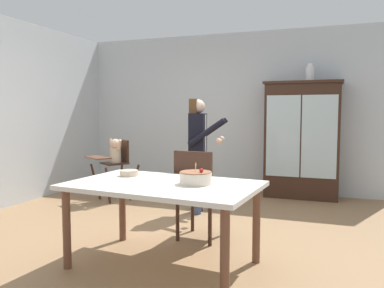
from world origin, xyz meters
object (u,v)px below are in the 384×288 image
at_px(china_cabinet, 302,140).
at_px(dining_table, 163,193).
at_px(ceramic_vase, 310,73).
at_px(birthday_cake, 196,178).
at_px(serving_bowl, 129,173).
at_px(dining_chair_far_side, 197,189).
at_px(adult_person, 198,141).
at_px(high_chair_with_toddler, 115,158).

relative_size(china_cabinet, dining_table, 1.07).
height_order(ceramic_vase, birthday_cake, ceramic_vase).
relative_size(ceramic_vase, birthday_cake, 0.96).
distance_m(serving_bowl, dining_chair_far_side, 0.75).
distance_m(ceramic_vase, adult_person, 2.19).
xyz_separation_m(china_cabinet, high_chair_with_toddler, (-2.68, -1.16, -0.27)).
height_order(high_chair_with_toddler, birthday_cake, high_chair_with_toddler).
relative_size(china_cabinet, dining_chair_far_side, 1.91).
height_order(china_cabinet, dining_table, china_cabinet).
bearing_deg(ceramic_vase, serving_bowl, -116.38).
bearing_deg(adult_person, birthday_cake, -171.99).
bearing_deg(china_cabinet, high_chair_with_toddler, -156.64).
bearing_deg(high_chair_with_toddler, dining_table, -17.59).
relative_size(adult_person, serving_bowl, 8.50).
height_order(adult_person, birthday_cake, adult_person).
xyz_separation_m(dining_table, serving_bowl, (-0.47, 0.24, 0.11)).
relative_size(adult_person, dining_chair_far_side, 1.59).
bearing_deg(dining_chair_far_side, adult_person, -66.45).
bearing_deg(serving_bowl, high_chair_with_toddler, 124.84).
bearing_deg(dining_table, high_chair_with_toddler, 130.15).
bearing_deg(birthday_cake, china_cabinet, 78.62).
bearing_deg(china_cabinet, adult_person, -130.65).
bearing_deg(china_cabinet, ceramic_vase, 2.20).
bearing_deg(ceramic_vase, dining_chair_far_side, -110.81).
distance_m(adult_person, serving_bowl, 1.60).
height_order(china_cabinet, serving_bowl, china_cabinet).
xyz_separation_m(ceramic_vase, birthday_cake, (-0.74, -3.19, -1.16)).
bearing_deg(ceramic_vase, birthday_cake, -103.04).
bearing_deg(serving_bowl, dining_chair_far_side, 42.17).
distance_m(birthday_cake, dining_chair_far_side, 0.74).
height_order(ceramic_vase, adult_person, ceramic_vase).
bearing_deg(dining_chair_far_side, china_cabinet, -103.66).
relative_size(birthday_cake, dining_chair_far_side, 0.29).
xyz_separation_m(dining_table, birthday_cake, (0.28, 0.06, 0.14)).
distance_m(ceramic_vase, serving_bowl, 3.56).
bearing_deg(high_chair_with_toddler, ceramic_vase, 54.95).
xyz_separation_m(adult_person, serving_bowl, (-0.17, -1.58, -0.20)).
bearing_deg(ceramic_vase, dining_table, -107.47).
relative_size(china_cabinet, high_chair_with_toddler, 1.93).
bearing_deg(birthday_cake, dining_table, -168.74).
xyz_separation_m(ceramic_vase, serving_bowl, (-1.49, -3.01, -1.18)).
bearing_deg(high_chair_with_toddler, adult_person, 21.74).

